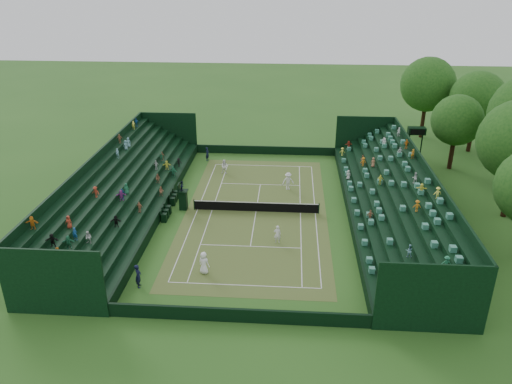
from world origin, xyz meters
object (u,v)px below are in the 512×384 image
tennis_net (256,207)px  umpire_chair (183,197)px  player_far_west (225,167)px  player_near_east (277,234)px  player_far_east (288,181)px  player_near_west (204,263)px

tennis_net → umpire_chair: 6.85m
tennis_net → player_far_west: player_far_west is taller
tennis_net → player_near_east: bearing=-69.0°
umpire_chair → player_far_west: (2.70, 9.15, -0.42)m
umpire_chair → player_near_east: size_ratio=1.79×
tennis_net → player_far_east: bearing=61.6°
player_far_west → tennis_net: bearing=-66.0°
tennis_net → umpire_chair: umpire_chair is taller
player_near_east → umpire_chair: bearing=-34.4°
player_near_west → umpire_chair: bearing=-47.8°
umpire_chair → player_near_west: bearing=-70.6°
player_near_west → player_near_east: 7.16m
player_near_east → player_far_west: (-6.27, 14.85, -0.00)m
player_near_west → player_far_east: size_ratio=0.95×
umpire_chair → player_near_west: 11.20m
tennis_net → umpire_chair: (-6.82, 0.06, 0.69)m
player_near_west → tennis_net: bearing=-83.7°
tennis_net → player_far_west: size_ratio=7.34×
umpire_chair → player_far_east: size_ratio=1.54×
umpire_chair → player_near_west: (3.73, -10.55, -0.34)m
player_near_west → player_far_west: player_near_west is taller
umpire_chair → player_far_east: (9.71, 5.29, -0.29)m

